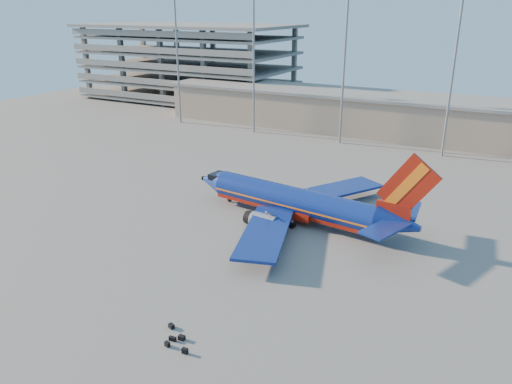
{
  "coord_description": "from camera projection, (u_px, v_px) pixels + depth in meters",
  "views": [
    {
      "loc": [
        27.1,
        -49.25,
        26.1
      ],
      "look_at": [
        -1.14,
        2.95,
        4.0
      ],
      "focal_mm": 35.0,
      "sensor_mm": 36.0,
      "label": 1
    }
  ],
  "objects": [
    {
      "name": "terminal_building",
      "position": [
        429.0,
        118.0,
        103.63
      ],
      "size": [
        122.0,
        16.0,
        8.5
      ],
      "color": "gray",
      "rests_on": "ground"
    },
    {
      "name": "parking_garage",
      "position": [
        189.0,
        59.0,
        146.38
      ],
      "size": [
        62.0,
        32.0,
        21.4
      ],
      "color": "slate",
      "rests_on": "ground"
    },
    {
      "name": "aircraft_main",
      "position": [
        299.0,
        203.0,
        64.05
      ],
      "size": [
        33.68,
        32.23,
        11.43
      ],
      "rotation": [
        0.0,
        0.0,
        -0.12
      ],
      "color": "navy",
      "rests_on": "ground"
    },
    {
      "name": "ground",
      "position": [
        253.0,
        231.0,
        61.79
      ],
      "size": [
        220.0,
        220.0,
        0.0
      ],
      "primitive_type": "plane",
      "color": "slate",
      "rests_on": "ground"
    },
    {
      "name": "light_mast_row",
      "position": [
        397.0,
        56.0,
        91.35
      ],
      "size": [
        101.6,
        1.6,
        28.65
      ],
      "color": "gray",
      "rests_on": "ground"
    },
    {
      "name": "luggage_pile",
      "position": [
        176.0,
        339.0,
        41.41
      ],
      "size": [
        3.62,
        2.63,
        0.48
      ],
      "color": "black",
      "rests_on": "ground"
    }
  ]
}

